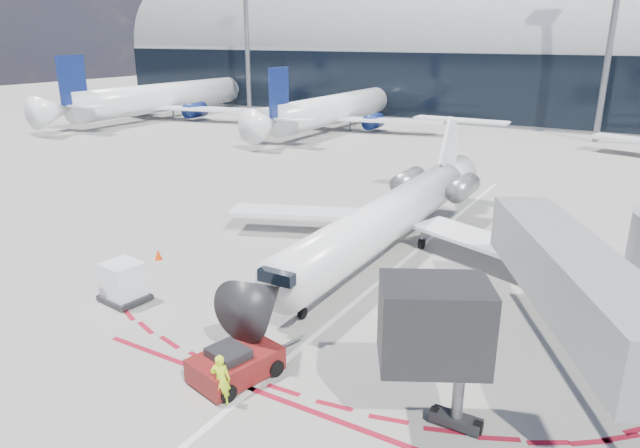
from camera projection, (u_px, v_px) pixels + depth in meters
The scene contains 14 objects.
ground at pixel (387, 276), 29.29m from camera, with size 260.00×260.00×0.00m, color slate.
apron_centerline at pixel (402, 263), 30.93m from camera, with size 0.25×40.00×0.01m, color silver.
apron_stop_bar at pixel (252, 389), 19.87m from camera, with size 14.00×0.25×0.01m, color maroon.
terminal_building at pixel (579, 60), 79.83m from camera, with size 150.00×24.15×24.00m.
jet_bridge at pixel (598, 282), 21.18m from camera, with size 10.03×15.20×4.90m.
light_mast_west at pixel (247, 30), 86.28m from camera, with size 0.70×0.70×25.00m, color slate.
light_mast_centre at pixel (612, 28), 62.28m from camera, with size 0.70×0.70×25.00m, color slate.
regional_jet at pixel (392, 214), 32.01m from camera, with size 21.29×26.26×6.58m.
pushback_tug at pixel (235, 364), 20.40m from camera, with size 2.72×5.04×1.28m.
ramp_worker at pixel (221, 379), 18.85m from camera, with size 0.67×0.44×1.83m, color #D8FF1A.
uld_container at pixel (123, 282), 26.21m from camera, with size 2.22×1.95×1.90m.
safety_cone_left at pixel (158, 255), 31.31m from camera, with size 0.41×0.41×0.57m, color red.
bg_airliner_0 at pixel (164, 77), 83.96m from camera, with size 36.59×38.74×11.84m, color white, non-canonical shape.
bg_airliner_1 at pixel (340, 88), 73.98m from camera, with size 32.81×34.74×10.61m, color white, non-canonical shape.
Camera 1 is at (10.68, -25.01, 11.73)m, focal length 32.00 mm.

